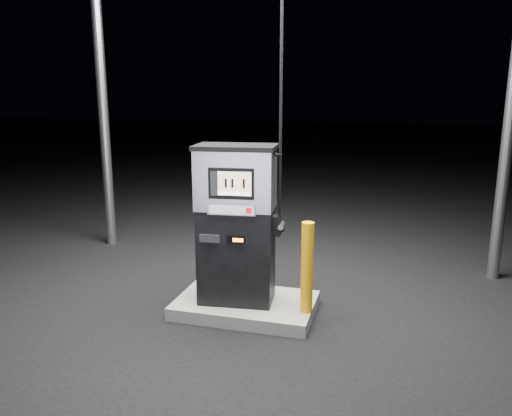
# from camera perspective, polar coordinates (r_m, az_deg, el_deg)

# --- Properties ---
(ground) EXTENTS (80.00, 80.00, 0.00)m
(ground) POSITION_cam_1_polar(r_m,az_deg,el_deg) (6.01, -1.18, -11.71)
(ground) COLOR black
(ground) RESTS_ON ground
(pump_island) EXTENTS (1.60, 1.00, 0.15)m
(pump_island) POSITION_cam_1_polar(r_m,az_deg,el_deg) (5.98, -1.18, -11.06)
(pump_island) COLOR #62625D
(pump_island) RESTS_ON ground
(fuel_dispenser) EXTENTS (1.02, 0.63, 3.76)m
(fuel_dispenser) POSITION_cam_1_polar(r_m,az_deg,el_deg) (5.63, -2.23, -1.73)
(fuel_dispenser) COLOR black
(fuel_dispenser) RESTS_ON pump_island
(bollard_left) EXTENTS (0.15, 0.15, 0.94)m
(bollard_left) POSITION_cam_1_polar(r_m,az_deg,el_deg) (6.10, -5.70, -5.10)
(bollard_left) COLOR #EEA10D
(bollard_left) RESTS_ON pump_island
(bollard_right) EXTENTS (0.15, 0.15, 1.02)m
(bollard_right) POSITION_cam_1_polar(r_m,az_deg,el_deg) (5.48, 5.85, -6.82)
(bollard_right) COLOR #EEA10D
(bollard_right) RESTS_ON pump_island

